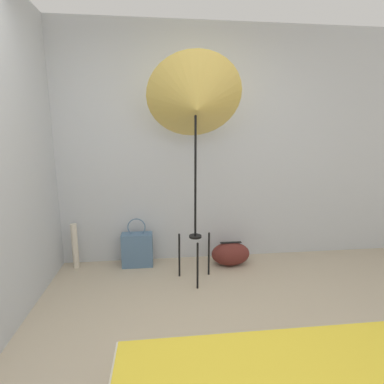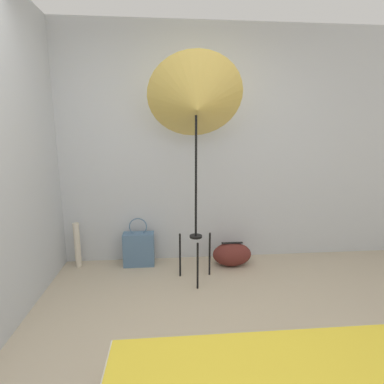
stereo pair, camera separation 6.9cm
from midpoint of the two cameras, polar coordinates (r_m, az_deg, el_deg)
The scene contains 6 objects.
wall_back at distance 3.36m, azimuth -1.93°, elevation 8.51°, with size 8.00×0.05×2.60m.
wall_side_left at distance 2.53m, azimuth -32.11°, elevation 5.74°, with size 0.05×8.00×2.60m.
photo_umbrella at distance 2.81m, azimuth 1.53°, elevation 16.33°, with size 0.89×0.71×2.14m.
tote_bag at distance 3.43m, azimuth -9.51°, elevation -10.60°, with size 0.34×0.16×0.55m.
duffel_bag at distance 3.44m, azimuth 8.20°, elevation -11.65°, with size 0.43×0.26×0.27m.
paper_roll at distance 3.55m, azimuth -20.47°, elevation -9.44°, with size 0.07×0.07×0.50m.
Camera 2 is at (-0.15, -1.25, 1.48)m, focal length 28.00 mm.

